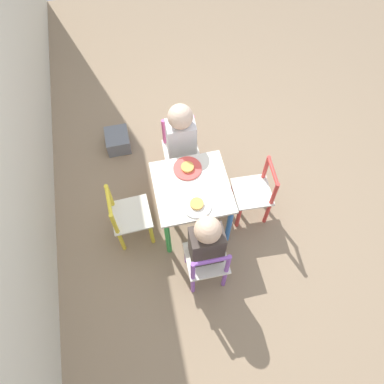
% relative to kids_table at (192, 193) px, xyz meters
% --- Properties ---
extents(ground_plane, '(6.00, 6.00, 0.00)m').
position_rel_kids_table_xyz_m(ground_plane, '(0.00, 0.00, -0.39)').
color(ground_plane, '#8C755B').
extents(kids_table, '(0.49, 0.49, 0.47)m').
position_rel_kids_table_xyz_m(kids_table, '(0.00, 0.00, 0.00)').
color(kids_table, silver).
rests_on(kids_table, ground_plane).
extents(chair_pink, '(0.27, 0.27, 0.53)m').
position_rel_kids_table_xyz_m(chair_pink, '(0.45, -0.01, -0.12)').
color(chair_pink, silver).
rests_on(chair_pink, ground_plane).
extents(chair_purple, '(0.26, 0.26, 0.53)m').
position_rel_kids_table_xyz_m(chair_purple, '(-0.45, 0.00, -0.12)').
color(chair_purple, silver).
rests_on(chair_purple, ground_plane).
extents(chair_yellow, '(0.27, 0.27, 0.53)m').
position_rel_kids_table_xyz_m(chair_yellow, '(-0.02, 0.45, -0.12)').
color(chair_yellow, silver).
rests_on(chair_yellow, ground_plane).
extents(chair_red, '(0.27, 0.27, 0.53)m').
position_rel_kids_table_xyz_m(chair_red, '(-0.02, -0.45, -0.12)').
color(chair_red, silver).
rests_on(chair_red, ground_plane).
extents(child_right, '(0.22, 0.20, 0.78)m').
position_rel_kids_table_xyz_m(child_right, '(0.39, -0.01, 0.09)').
color(child_right, '#4C608E').
rests_on(child_right, ground_plane).
extents(child_left, '(0.21, 0.20, 0.75)m').
position_rel_kids_table_xyz_m(child_left, '(-0.39, 0.00, 0.06)').
color(child_left, '#38383D').
rests_on(child_left, ground_plane).
extents(plate_right, '(0.19, 0.19, 0.03)m').
position_rel_kids_table_xyz_m(plate_right, '(0.14, 0.00, 0.10)').
color(plate_right, '#E54C47').
rests_on(plate_right, kids_table).
extents(plate_left, '(0.19, 0.19, 0.03)m').
position_rel_kids_table_xyz_m(plate_left, '(-0.14, 0.00, 0.10)').
color(plate_left, white).
rests_on(plate_left, kids_table).
extents(storage_bin, '(0.22, 0.19, 0.14)m').
position_rel_kids_table_xyz_m(storage_bin, '(0.81, 0.46, -0.32)').
color(storage_bin, slate).
rests_on(storage_bin, ground_plane).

